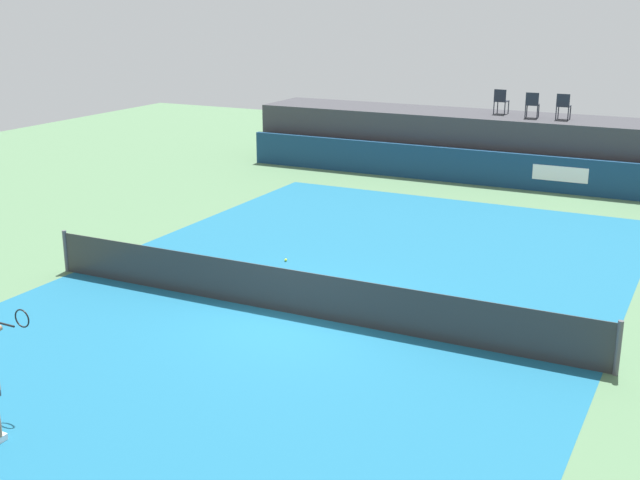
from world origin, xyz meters
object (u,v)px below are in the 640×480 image
object	(u,v)px
spectator_chair_center	(563,105)
tennis_ball	(286,260)
net_post_far	(618,348)
net_post_near	(66,251)
spectator_chair_far_left	(501,100)
spectator_chair_left	(532,104)

from	to	relation	value
spectator_chair_center	tennis_ball	bearing A→B (deg)	-109.01
tennis_ball	net_post_far	bearing A→B (deg)	-20.10
spectator_chair_center	net_post_near	size ratio (longest dim) A/B	0.89
spectator_chair_far_left	net_post_near	size ratio (longest dim) A/B	0.89
spectator_chair_far_left	tennis_ball	xyz separation A→B (m)	(-1.90, -12.50, -2.66)
tennis_ball	net_post_near	bearing A→B (deg)	-145.10
net_post_far	net_post_near	bearing A→B (deg)	180.00
net_post_near	spectator_chair_center	bearing A→B (deg)	60.76
spectator_chair_center	net_post_near	distance (m)	17.40
spectator_chair_far_left	spectator_chair_left	size ratio (longest dim) A/B	1.00
spectator_chair_left	tennis_ball	size ratio (longest dim) A/B	13.06
spectator_chair_far_left	spectator_chair_left	xyz separation A→B (m)	(1.23, -0.50, 0.00)
spectator_chair_far_left	spectator_chair_center	size ratio (longest dim) A/B	1.00
spectator_chair_far_left	tennis_ball	distance (m)	12.92
spectator_chair_left	net_post_near	bearing A→B (deg)	-116.28
spectator_chair_far_left	net_post_far	world-z (taller)	spectator_chair_far_left
net_post_near	net_post_far	world-z (taller)	same
spectator_chair_left	net_post_far	xyz separation A→B (m)	(5.01, -14.97, -2.19)
spectator_chair_far_left	spectator_chair_left	world-z (taller)	same
spectator_chair_center	spectator_chair_far_left	bearing A→B (deg)	169.54
net_post_far	spectator_chair_far_left	bearing A→B (deg)	111.95
net_post_far	tennis_ball	world-z (taller)	net_post_far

